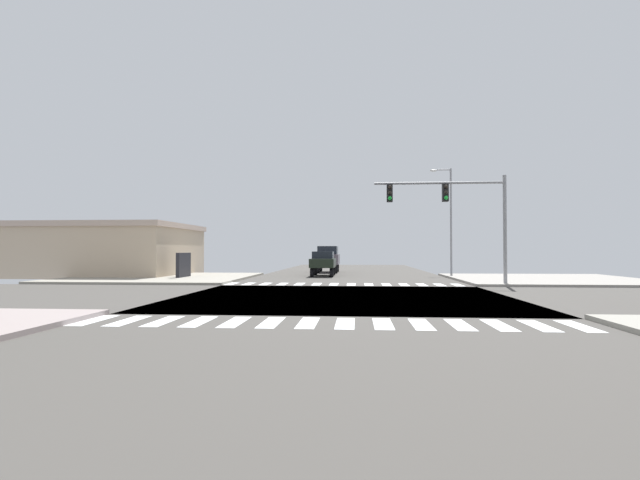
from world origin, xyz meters
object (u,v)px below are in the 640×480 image
object	(u,v)px
traffic_signal_mast	(452,204)
suv_farside_1	(328,257)
bank_building	(106,250)
sedan_nearside_1	(323,261)
street_lamp	(448,212)

from	to	relation	value
traffic_signal_mast	suv_farside_1	xyz separation A→B (m)	(-7.89, 15.53, -3.18)
bank_building	sedan_nearside_1	xyz separation A→B (m)	(16.97, 0.67, -0.90)
street_lamp	sedan_nearside_1	bearing A→B (deg)	-160.83
suv_farside_1	sedan_nearside_1	bearing A→B (deg)	90.00
bank_building	suv_farside_1	xyz separation A→B (m)	(16.97, 6.91, -0.62)
street_lamp	bank_building	size ratio (longest dim) A/B	0.62
traffic_signal_mast	street_lamp	distance (m)	13.01
street_lamp	suv_farside_1	distance (m)	11.15
sedan_nearside_1	suv_farside_1	bearing A→B (deg)	-90.00
traffic_signal_mast	suv_farside_1	distance (m)	17.70
bank_building	traffic_signal_mast	bearing A→B (deg)	-19.10
traffic_signal_mast	street_lamp	xyz separation A→B (m)	(2.24, 12.81, 0.61)
sedan_nearside_1	traffic_signal_mast	bearing A→B (deg)	130.36
street_lamp	bank_building	distance (m)	27.61
sedan_nearside_1	suv_farside_1	size ratio (longest dim) A/B	0.93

